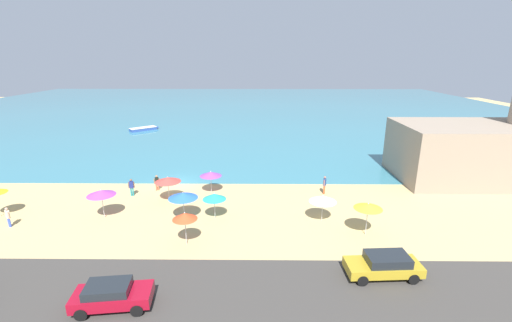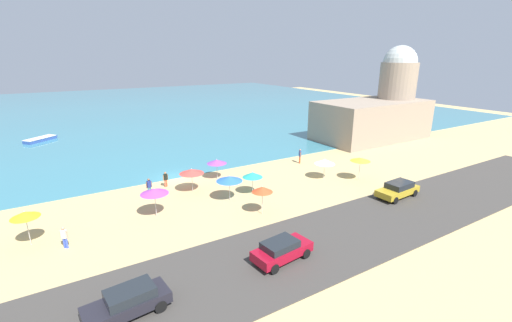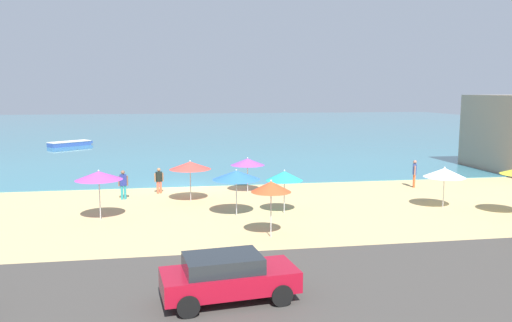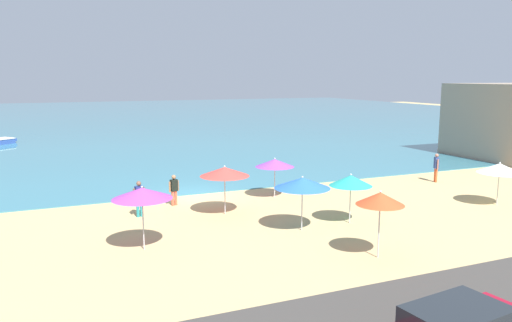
% 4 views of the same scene
% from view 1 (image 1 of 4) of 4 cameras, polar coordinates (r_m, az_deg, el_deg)
% --- Properties ---
extents(ground_plane, '(160.00, 160.00, 0.00)m').
position_cam_1_polar(ground_plane, '(36.62, -13.00, -3.71)').
color(ground_plane, tan).
extents(sea, '(150.00, 110.00, 0.05)m').
position_cam_1_polar(sea, '(89.60, -4.96, 8.78)').
color(sea, teal).
rests_on(sea, ground_plane).
extents(coastal_road, '(80.00, 8.00, 0.06)m').
position_cam_1_polar(coastal_road, '(21.59, -24.56, -20.57)').
color(coastal_road, '#3E3A36').
rests_on(coastal_road, ground_plane).
extents(beach_umbrella_0, '(2.17, 2.17, 2.23)m').
position_cam_1_polar(beach_umbrella_0, '(27.72, 11.09, -6.17)').
color(beach_umbrella_0, '#B2B2B7').
rests_on(beach_umbrella_0, ground_plane).
extents(beach_umbrella_2, '(1.72, 1.72, 2.49)m').
position_cam_1_polar(beach_umbrella_2, '(24.25, -11.79, -8.99)').
color(beach_umbrella_2, '#B2B2B7').
rests_on(beach_umbrella_2, ground_plane).
extents(beach_umbrella_3, '(2.34, 2.34, 2.35)m').
position_cam_1_polar(beach_umbrella_3, '(31.86, -14.49, -3.02)').
color(beach_umbrella_3, '#B2B2B7').
rests_on(beach_umbrella_3, ground_plane).
extents(beach_umbrella_4, '(1.90, 1.90, 2.25)m').
position_cam_1_polar(beach_umbrella_4, '(27.76, -6.97, -5.88)').
color(beach_umbrella_4, '#B2B2B7').
rests_on(beach_umbrella_4, ground_plane).
extents(beach_umbrella_5, '(2.11, 2.11, 2.18)m').
position_cam_1_polar(beach_umbrella_5, '(33.13, -7.56, -2.14)').
color(beach_umbrella_5, '#B2B2B7').
rests_on(beach_umbrella_5, ground_plane).
extents(beach_umbrella_7, '(2.25, 2.25, 2.47)m').
position_cam_1_polar(beach_umbrella_7, '(30.30, -24.40, -4.84)').
color(beach_umbrella_7, '#B2B2B7').
rests_on(beach_umbrella_7, ground_plane).
extents(beach_umbrella_8, '(2.37, 2.37, 2.35)m').
position_cam_1_polar(beach_umbrella_8, '(28.05, -12.08, -5.64)').
color(beach_umbrella_8, '#B2B2B7').
rests_on(beach_umbrella_8, ground_plane).
extents(beach_umbrella_9, '(2.06, 2.06, 2.53)m').
position_cam_1_polar(beach_umbrella_9, '(26.28, 18.19, -7.19)').
color(beach_umbrella_9, '#B2B2B7').
rests_on(beach_umbrella_9, ground_plane).
extents(bather_0, '(0.56, 0.29, 1.70)m').
position_cam_1_polar(bather_0, '(34.42, -20.04, -3.99)').
color(bather_0, teal).
rests_on(bather_0, ground_plane).
extents(bather_1, '(0.55, 0.32, 1.58)m').
position_cam_1_polar(bather_1, '(35.07, -16.19, -3.36)').
color(bather_1, '#F65E3E').
rests_on(bather_1, ground_plane).
extents(bather_2, '(0.47, 0.39, 1.62)m').
position_cam_1_polar(bather_2, '(32.84, -36.01, -7.44)').
color(bather_2, blue).
rests_on(bather_2, ground_plane).
extents(bather_3, '(0.34, 0.53, 1.79)m').
position_cam_1_polar(bather_3, '(33.44, 11.35, -3.78)').
color(bather_3, '#DF582B').
rests_on(bather_3, ground_plane).
extents(parked_car_1, '(4.50, 2.11, 1.41)m').
position_cam_1_polar(parked_car_1, '(22.57, 20.58, -15.89)').
color(parked_car_1, '#B29322').
rests_on(parked_car_1, coastal_road).
extents(parked_car_2, '(4.15, 2.20, 1.39)m').
position_cam_1_polar(parked_car_2, '(20.50, -22.92, -19.86)').
color(parked_car_2, maroon).
rests_on(parked_car_2, coastal_road).
extents(skiff_nearshore, '(4.66, 4.18, 0.54)m').
position_cam_1_polar(skiff_nearshore, '(64.78, -18.25, 5.12)').
color(skiff_nearshore, '#304E9B').
rests_on(skiff_nearshore, sea).
extents(harbor_fortress, '(17.74, 9.19, 14.10)m').
position_cam_1_polar(harbor_fortress, '(44.40, 35.92, 3.07)').
color(harbor_fortress, gray).
rests_on(harbor_fortress, ground_plane).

